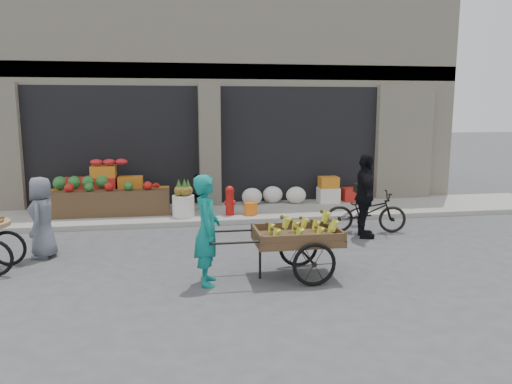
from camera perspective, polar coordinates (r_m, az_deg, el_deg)
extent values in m
plane|color=#424244|center=(8.60, -2.57, -8.52)|extent=(80.00, 80.00, 0.00)
cube|color=gray|center=(12.52, -4.89, -2.42)|extent=(18.00, 2.20, 0.12)
cube|color=beige|center=(16.35, -6.30, 12.53)|extent=(14.00, 6.00, 7.00)
cube|color=gray|center=(13.52, -5.57, 13.56)|extent=(14.00, 0.30, 0.40)
cube|color=black|center=(14.22, -15.67, 5.27)|extent=(4.40, 1.60, 3.10)
cube|color=black|center=(14.56, 4.18, 5.70)|extent=(4.40, 1.60, 3.10)
cube|color=beige|center=(13.33, -5.37, 5.31)|extent=(0.55, 0.80, 3.22)
cube|color=brown|center=(12.36, -16.37, -1.25)|extent=(2.80, 0.45, 0.60)
sphere|color=#1E5923|center=(12.87, -19.30, 1.02)|extent=(0.34, 0.34, 0.34)
cylinder|color=silver|center=(11.93, -8.30, -1.58)|extent=(0.52, 0.52, 0.50)
cylinder|color=#A5140F|center=(11.95, -3.02, -1.32)|extent=(0.20, 0.20, 0.56)
sphere|color=#A5140F|center=(11.90, -3.03, 0.19)|extent=(0.22, 0.22, 0.22)
cylinder|color=orange|center=(12.00, -0.61, -1.90)|extent=(0.32, 0.32, 0.30)
ellipsoid|color=silver|center=(13.29, 2.09, -0.45)|extent=(1.70, 0.60, 0.44)
imported|color=black|center=(12.50, -6.56, -0.02)|extent=(0.51, 0.43, 0.93)
cube|color=brown|center=(7.98, 4.71, -5.35)|extent=(1.36, 0.89, 0.12)
torus|color=black|center=(7.65, 6.68, -8.24)|extent=(0.68, 0.06, 0.68)
torus|color=black|center=(8.54, 4.87, -6.29)|extent=(0.68, 0.06, 0.68)
cylinder|color=black|center=(7.95, 0.46, -7.92)|extent=(0.04, 0.04, 0.56)
imported|color=#0F7971|center=(7.60, -5.61, -4.35)|extent=(0.45, 0.65, 1.70)
torus|color=black|center=(9.53, -26.48, -5.78)|extent=(0.62, 0.11, 0.62)
imported|color=slate|center=(9.72, -23.24, -2.69)|extent=(0.52, 0.75, 1.47)
imported|color=black|center=(11.02, 12.46, -2.23)|extent=(1.80, 0.93, 0.90)
imported|color=black|center=(10.50, 12.34, -0.46)|extent=(0.62, 1.09, 1.75)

